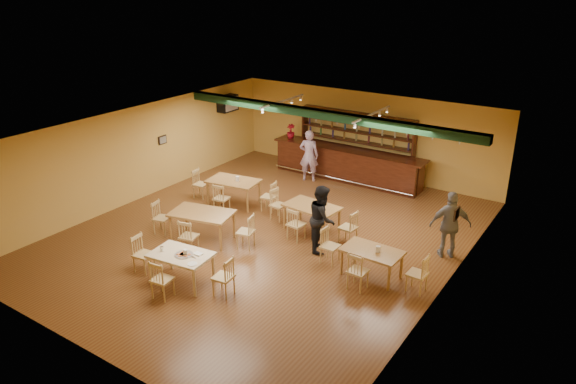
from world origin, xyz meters
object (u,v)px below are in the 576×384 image
Objects in this scene: dining_table_b at (312,218)px; near_table at (182,268)px; dining_table_a at (234,192)px; dining_table_d at (371,263)px; patron_bar at (309,155)px; patron_right_a at (322,218)px; bar_counter at (347,164)px; dining_table_c at (203,226)px.

near_table is (-1.08, -4.06, -0.00)m from dining_table_b.
dining_table_a is 5.78m from dining_table_d.
patron_right_a is at bearing 103.71° from patron_bar.
near_table is 0.77× the size of patron_bar.
near_table is (0.04, -8.30, -0.19)m from bar_counter.
dining_table_b is 1.24m from patron_right_a.
dining_table_d is 0.79× the size of patron_right_a.
dining_table_b is at bearing 30.92° from dining_table_c.
patron_right_a reaches higher than near_table.
dining_table_d is (3.61, -5.59, -0.21)m from bar_counter.
bar_counter is 4.01× the size of near_table.
dining_table_b is (3.06, -0.29, -0.02)m from dining_table_a.
near_table is (-3.57, -2.71, 0.03)m from dining_table_d.
dining_table_c reaches higher than dining_table_b.
dining_table_a is 4.78m from near_table.
patron_right_a is at bearing -39.86° from dining_table_b.
dining_table_b is 4.10m from patron_bar.
dining_table_d is 6.71m from patron_bar.
dining_table_b reaches higher than dining_table_d.
bar_counter is 4.40m from dining_table_a.
bar_counter is at bearing 124.72° from dining_table_d.
patron_right_a is (2.96, 1.34, 0.48)m from dining_table_c.
dining_table_c is 1.18× the size of dining_table_d.
patron_bar reaches higher than bar_counter.
dining_table_d is 0.99× the size of near_table.
dining_table_b is 1.09× the size of dining_table_d.
bar_counter is 3.17× the size of patron_right_a.
bar_counter reaches higher than dining_table_c.
dining_table_a is 3.07m from dining_table_b.
dining_table_d is (2.49, -1.35, -0.03)m from dining_table_b.
patron_right_a is (1.92, -5.04, 0.33)m from bar_counter.
near_table is at bearing 123.96° from patron_right_a.
bar_counter is at bearing -164.30° from patron_bar.
patron_bar is at bearing -142.57° from bar_counter.
patron_bar is at bearing 136.40° from dining_table_d.
dining_table_a is 0.87× the size of patron_bar.
patron_right_a is at bearing 53.42° from near_table.
dining_table_b is 0.83× the size of patron_bar.
dining_table_c is 3.29m from patron_right_a.
patron_bar reaches higher than patron_right_a.
dining_table_a reaches higher than near_table.
dining_table_d is (5.55, -1.64, -0.05)m from dining_table_a.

